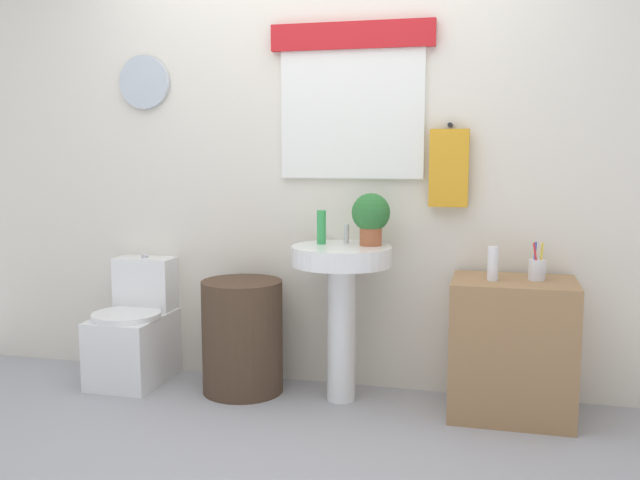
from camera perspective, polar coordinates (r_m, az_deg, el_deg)
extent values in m
plane|color=#A3A3A8|center=(3.08, -5.36, -17.83)|extent=(8.00, 8.00, 0.00)
cube|color=silver|center=(3.89, 0.13, 7.23)|extent=(4.40, 0.10, 2.60)
cube|color=white|center=(3.79, 2.60, 10.24)|extent=(0.78, 0.03, 0.69)
cube|color=red|center=(3.82, 2.59, 16.31)|extent=(0.88, 0.04, 0.14)
cylinder|color=silver|center=(4.21, -14.11, 12.35)|extent=(0.30, 0.03, 0.30)
cylinder|color=black|center=(3.70, 10.56, 9.20)|extent=(0.02, 0.06, 0.02)
cube|color=gold|center=(3.68, 10.46, 5.79)|extent=(0.20, 0.05, 0.40)
cube|color=white|center=(4.15, -14.97, -8.53)|extent=(0.36, 0.50, 0.38)
cylinder|color=white|center=(4.05, -15.49, -5.93)|extent=(0.38, 0.38, 0.03)
cube|color=white|center=(4.22, -14.00, -3.45)|extent=(0.34, 0.18, 0.30)
cylinder|color=silver|center=(4.19, -14.07, -1.26)|extent=(0.04, 0.04, 0.02)
cylinder|color=#4C3828|center=(3.85, -6.33, -7.80)|extent=(0.44, 0.44, 0.61)
cylinder|color=white|center=(3.68, 1.75, -7.59)|extent=(0.15, 0.15, 0.72)
cylinder|color=white|center=(3.60, 1.77, -1.28)|extent=(0.52, 0.52, 0.10)
cylinder|color=silver|center=(3.70, 2.18, 0.52)|extent=(0.03, 0.03, 0.10)
cube|color=#9E754C|center=(3.61, 15.37, -8.48)|extent=(0.59, 0.44, 0.68)
cylinder|color=green|center=(3.65, 0.11, 1.05)|extent=(0.05, 0.05, 0.18)
cylinder|color=#AD5B38|center=(3.62, 4.15, 0.28)|extent=(0.11, 0.11, 0.09)
sphere|color=#2D7033|center=(3.60, 4.17, 2.25)|extent=(0.20, 0.20, 0.20)
cylinder|color=white|center=(3.48, 13.91, -1.88)|extent=(0.05, 0.05, 0.17)
cylinder|color=silver|center=(3.55, 17.26, -2.35)|extent=(0.08, 0.08, 0.10)
cylinder|color=yellow|center=(3.54, 17.56, -1.63)|extent=(0.02, 0.03, 0.18)
cylinder|color=blue|center=(3.55, 17.07, -1.59)|extent=(0.02, 0.02, 0.18)
cylinder|color=red|center=(3.52, 17.19, -1.67)|extent=(0.04, 0.02, 0.18)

